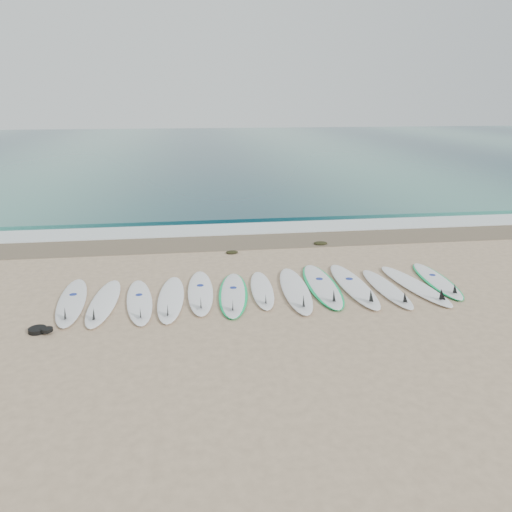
{
  "coord_description": "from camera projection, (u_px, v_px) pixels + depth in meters",
  "views": [
    {
      "loc": [
        -1.58,
        -10.0,
        4.08
      ],
      "look_at": [
        0.01,
        1.41,
        0.4
      ],
      "focal_mm": 35.0,
      "sensor_mm": 36.0,
      "label": 1
    }
  ],
  "objects": [
    {
      "name": "surfboard_10",
      "position": [
        387.0,
        289.0,
        10.97
      ],
      "size": [
        0.6,
        2.46,
        0.31
      ],
      "rotation": [
        0.0,
        0.0,
        0.04
      ],
      "color": "white",
      "rests_on": "ground"
    },
    {
      "name": "ocean",
      "position": [
        205.0,
        148.0,
        41.54
      ],
      "size": [
        120.0,
        55.0,
        0.03
      ],
      "primitive_type": "cube",
      "color": "#225B5A",
      "rests_on": "ground"
    },
    {
      "name": "surfboard_3",
      "position": [
        171.0,
        299.0,
        10.41
      ],
      "size": [
        0.63,
        2.61,
        0.33
      ],
      "rotation": [
        0.0,
        0.0,
        -0.04
      ],
      "color": "white",
      "rests_on": "ground"
    },
    {
      "name": "surfboard_4",
      "position": [
        200.0,
        292.0,
        10.76
      ],
      "size": [
        0.6,
        2.65,
        0.34
      ],
      "rotation": [
        0.0,
        0.0,
        -0.02
      ],
      "color": "white",
      "rests_on": "ground"
    },
    {
      "name": "surfboard_6",
      "position": [
        262.0,
        290.0,
        10.91
      ],
      "size": [
        0.61,
        2.33,
        0.3
      ],
      "rotation": [
        0.0,
        0.0,
        -0.06
      ],
      "color": "white",
      "rests_on": "ground"
    },
    {
      "name": "surfboard_8",
      "position": [
        322.0,
        285.0,
        11.16
      ],
      "size": [
        0.78,
        2.86,
        0.36
      ],
      "rotation": [
        0.0,
        0.0,
        -0.03
      ],
      "color": "white",
      "rests_on": "ground"
    },
    {
      "name": "leash_coil",
      "position": [
        40.0,
        330.0,
        9.04
      ],
      "size": [
        0.46,
        0.36,
        0.11
      ],
      "color": "black",
      "rests_on": "ground"
    },
    {
      "name": "surfboard_0",
      "position": [
        71.0,
        302.0,
        10.26
      ],
      "size": [
        0.79,
        2.7,
        0.34
      ],
      "rotation": [
        0.0,
        0.0,
        0.09
      ],
      "color": "silver",
      "rests_on": "ground"
    },
    {
      "name": "surfboard_5",
      "position": [
        233.0,
        294.0,
        10.68
      ],
      "size": [
        0.88,
        2.64,
        0.33
      ],
      "rotation": [
        0.0,
        0.0,
        -0.1
      ],
      "color": "white",
      "rests_on": "ground"
    },
    {
      "name": "wet_sand_band",
      "position": [
        243.0,
        241.0,
        14.75
      ],
      "size": [
        120.0,
        1.8,
        0.01
      ],
      "primitive_type": "cube",
      "color": "brown",
      "rests_on": "ground"
    },
    {
      "name": "seaweed_near",
      "position": [
        232.0,
        252.0,
        13.63
      ],
      "size": [
        0.34,
        0.26,
        0.07
      ],
      "primitive_type": "ellipsoid",
      "color": "black",
      "rests_on": "ground"
    },
    {
      "name": "surfboard_12",
      "position": [
        437.0,
        280.0,
        11.48
      ],
      "size": [
        0.74,
        2.49,
        0.31
      ],
      "rotation": [
        0.0,
        0.0,
        -0.06
      ],
      "color": "white",
      "rests_on": "ground"
    },
    {
      "name": "surfboard_11",
      "position": [
        416.0,
        286.0,
        11.13
      ],
      "size": [
        0.95,
        2.73,
        0.34
      ],
      "rotation": [
        0.0,
        0.0,
        0.15
      ],
      "color": "white",
      "rests_on": "ground"
    },
    {
      "name": "seaweed_far",
      "position": [
        321.0,
        243.0,
        14.44
      ],
      "size": [
        0.4,
        0.31,
        0.08
      ],
      "primitive_type": "ellipsoid",
      "color": "black",
      "rests_on": "ground"
    },
    {
      "name": "surfboard_7",
      "position": [
        296.0,
        290.0,
        10.87
      ],
      "size": [
        0.74,
        2.84,
        0.36
      ],
      "rotation": [
        0.0,
        0.0,
        -0.06
      ],
      "color": "white",
      "rests_on": "ground"
    },
    {
      "name": "surfboard_9",
      "position": [
        354.0,
        286.0,
        11.12
      ],
      "size": [
        0.64,
        2.88,
        0.37
      ],
      "rotation": [
        0.0,
        0.0,
        0.02
      ],
      "color": "white",
      "rests_on": "ground"
    },
    {
      "name": "surfboard_1",
      "position": [
        103.0,
        303.0,
        10.22
      ],
      "size": [
        0.64,
        2.58,
        0.33
      ],
      "rotation": [
        0.0,
        0.0,
        -0.04
      ],
      "color": "white",
      "rests_on": "ground"
    },
    {
      "name": "foam_band",
      "position": [
        238.0,
        229.0,
        16.06
      ],
      "size": [
        120.0,
        1.4,
        0.04
      ],
      "primitive_type": "cube",
      "color": "silver",
      "rests_on": "ground"
    },
    {
      "name": "wave_crest",
      "position": [
        234.0,
        217.0,
        17.47
      ],
      "size": [
        120.0,
        1.0,
        0.1
      ],
      "primitive_type": "cube",
      "color": "#225B5A",
      "rests_on": "ground"
    },
    {
      "name": "ground",
      "position": [
        265.0,
        293.0,
        10.88
      ],
      "size": [
        120.0,
        120.0,
        0.0
      ],
      "primitive_type": "plane",
      "color": "tan"
    },
    {
      "name": "surfboard_2",
      "position": [
        139.0,
        302.0,
        10.27
      ],
      "size": [
        0.79,
        2.55,
        0.32
      ],
      "rotation": [
        0.0,
        0.0,
        0.11
      ],
      "color": "white",
      "rests_on": "ground"
    }
  ]
}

